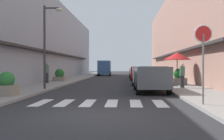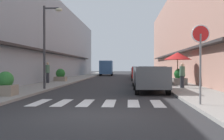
{
  "view_description": "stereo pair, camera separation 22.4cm",
  "coord_description": "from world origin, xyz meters",
  "px_view_note": "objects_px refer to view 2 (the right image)",
  "views": [
    {
      "loc": [
        1.02,
        -8.18,
        1.47
      ],
      "look_at": [
        0.09,
        10.7,
        1.22
      ],
      "focal_mm": 43.93,
      "sensor_mm": 36.0,
      "label": 1
    },
    {
      "loc": [
        1.24,
        -8.17,
        1.47
      ],
      "look_at": [
        0.09,
        10.7,
        1.22
      ],
      "focal_mm": 43.93,
      "sensor_mm": 36.0,
      "label": 2
    }
  ],
  "objects_px": {
    "parked_car_far": "(140,72)",
    "street_lamp": "(47,38)",
    "delivery_van": "(106,67)",
    "pedestrian_walking_far": "(48,72)",
    "parked_car_near": "(150,76)",
    "round_street_sign": "(201,43)",
    "planter_far": "(60,76)",
    "planter_corner": "(6,85)",
    "cafe_umbrella": "(178,56)",
    "pedestrian_walking_near": "(182,75)",
    "parked_car_distant": "(138,71)",
    "parked_car_mid": "(144,73)",
    "planter_midblock": "(180,78)"
  },
  "relations": [
    {
      "from": "planter_corner",
      "to": "cafe_umbrella",
      "type": "bearing_deg",
      "value": 41.55
    },
    {
      "from": "cafe_umbrella",
      "to": "pedestrian_walking_near",
      "type": "xyz_separation_m",
      "value": [
        -0.27,
        -3.17,
        -1.3
      ]
    },
    {
      "from": "parked_car_near",
      "to": "round_street_sign",
      "type": "relative_size",
      "value": 1.57
    },
    {
      "from": "parked_car_mid",
      "to": "planter_far",
      "type": "bearing_deg",
      "value": 155.6
    },
    {
      "from": "round_street_sign",
      "to": "planter_far",
      "type": "bearing_deg",
      "value": 120.4
    },
    {
      "from": "round_street_sign",
      "to": "pedestrian_walking_far",
      "type": "height_order",
      "value": "round_street_sign"
    },
    {
      "from": "parked_car_distant",
      "to": "round_street_sign",
      "type": "height_order",
      "value": "round_street_sign"
    },
    {
      "from": "street_lamp",
      "to": "pedestrian_walking_near",
      "type": "distance_m",
      "value": 8.67
    },
    {
      "from": "planter_corner",
      "to": "planter_far",
      "type": "distance_m",
      "value": 12.54
    },
    {
      "from": "parked_car_distant",
      "to": "planter_far",
      "type": "xyz_separation_m",
      "value": [
        -7.5,
        -9.16,
        -0.3
      ]
    },
    {
      "from": "delivery_van",
      "to": "planter_corner",
      "type": "bearing_deg",
      "value": -93.99
    },
    {
      "from": "planter_far",
      "to": "pedestrian_walking_far",
      "type": "distance_m",
      "value": 2.82
    },
    {
      "from": "planter_corner",
      "to": "planter_far",
      "type": "xyz_separation_m",
      "value": [
        -0.57,
        12.53,
        -0.0
      ]
    },
    {
      "from": "parked_car_near",
      "to": "delivery_van",
      "type": "height_order",
      "value": "delivery_van"
    },
    {
      "from": "street_lamp",
      "to": "planter_far",
      "type": "relative_size",
      "value": 4.43
    },
    {
      "from": "parked_car_near",
      "to": "planter_far",
      "type": "height_order",
      "value": "parked_car_near"
    },
    {
      "from": "parked_car_far",
      "to": "pedestrian_walking_far",
      "type": "height_order",
      "value": "pedestrian_walking_far"
    },
    {
      "from": "street_lamp",
      "to": "pedestrian_walking_near",
      "type": "height_order",
      "value": "street_lamp"
    },
    {
      "from": "planter_midblock",
      "to": "planter_far",
      "type": "height_order",
      "value": "planter_midblock"
    },
    {
      "from": "parked_car_near",
      "to": "parked_car_distant",
      "type": "height_order",
      "value": "same"
    },
    {
      "from": "delivery_van",
      "to": "round_street_sign",
      "type": "height_order",
      "value": "round_street_sign"
    },
    {
      "from": "cafe_umbrella",
      "to": "delivery_van",
      "type": "bearing_deg",
      "value": 107.49
    },
    {
      "from": "planter_corner",
      "to": "pedestrian_walking_near",
      "type": "distance_m",
      "value": 10.43
    },
    {
      "from": "parked_car_distant",
      "to": "pedestrian_walking_near",
      "type": "height_order",
      "value": "pedestrian_walking_near"
    },
    {
      "from": "parked_car_distant",
      "to": "pedestrian_walking_far",
      "type": "height_order",
      "value": "pedestrian_walking_far"
    },
    {
      "from": "parked_car_mid",
      "to": "delivery_van",
      "type": "relative_size",
      "value": 0.81
    },
    {
      "from": "planter_far",
      "to": "planter_corner",
      "type": "bearing_deg",
      "value": -87.38
    },
    {
      "from": "pedestrian_walking_far",
      "to": "parked_car_near",
      "type": "bearing_deg",
      "value": -3.79
    },
    {
      "from": "delivery_van",
      "to": "street_lamp",
      "type": "distance_m",
      "value": 27.23
    },
    {
      "from": "parked_car_near",
      "to": "pedestrian_walking_near",
      "type": "bearing_deg",
      "value": 41.54
    },
    {
      "from": "round_street_sign",
      "to": "planter_far",
      "type": "relative_size",
      "value": 2.49
    },
    {
      "from": "planter_corner",
      "to": "parked_car_mid",
      "type": "bearing_deg",
      "value": 52.8
    },
    {
      "from": "parked_car_far",
      "to": "delivery_van",
      "type": "distance_m",
      "value": 15.87
    },
    {
      "from": "delivery_van",
      "to": "pedestrian_walking_far",
      "type": "bearing_deg",
      "value": -98.29
    },
    {
      "from": "parked_car_distant",
      "to": "round_street_sign",
      "type": "distance_m",
      "value": 24.27
    },
    {
      "from": "delivery_van",
      "to": "pedestrian_walking_far",
      "type": "height_order",
      "value": "delivery_van"
    },
    {
      "from": "parked_car_distant",
      "to": "pedestrian_walking_far",
      "type": "xyz_separation_m",
      "value": [
        -7.87,
        -11.93,
        0.09
      ]
    },
    {
      "from": "planter_corner",
      "to": "pedestrian_walking_far",
      "type": "xyz_separation_m",
      "value": [
        -0.94,
        9.76,
        0.39
      ]
    },
    {
      "from": "parked_car_near",
      "to": "delivery_van",
      "type": "bearing_deg",
      "value": 99.69
    },
    {
      "from": "parked_car_distant",
      "to": "street_lamp",
      "type": "bearing_deg",
      "value": -109.06
    },
    {
      "from": "parked_car_far",
      "to": "delivery_van",
      "type": "xyz_separation_m",
      "value": [
        -4.76,
        15.14,
        0.48
      ]
    },
    {
      "from": "cafe_umbrella",
      "to": "pedestrian_walking_far",
      "type": "xyz_separation_m",
      "value": [
        -10.29,
        1.47,
        -1.22
      ]
    },
    {
      "from": "street_lamp",
      "to": "planter_corner",
      "type": "xyz_separation_m",
      "value": [
        -0.8,
        -3.95,
        -2.59
      ]
    },
    {
      "from": "parked_car_distant",
      "to": "street_lamp",
      "type": "distance_m",
      "value": 18.91
    },
    {
      "from": "parked_car_near",
      "to": "parked_car_far",
      "type": "relative_size",
      "value": 1.08
    },
    {
      "from": "parked_car_far",
      "to": "street_lamp",
      "type": "distance_m",
      "value": 13.67
    },
    {
      "from": "pedestrian_walking_far",
      "to": "round_street_sign",
      "type": "bearing_deg",
      "value": -17.17
    },
    {
      "from": "parked_car_mid",
      "to": "pedestrian_walking_far",
      "type": "xyz_separation_m",
      "value": [
        -7.87,
        0.63,
        0.09
      ]
    },
    {
      "from": "street_lamp",
      "to": "cafe_umbrella",
      "type": "bearing_deg",
      "value": 26.9
    },
    {
      "from": "round_street_sign",
      "to": "pedestrian_walking_far",
      "type": "distance_m",
      "value": 15.38
    }
  ]
}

